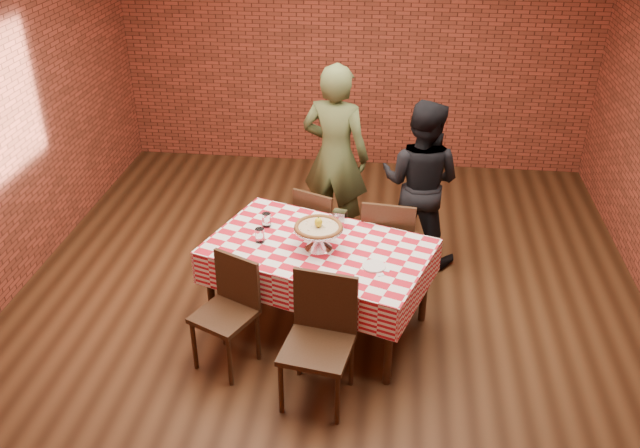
# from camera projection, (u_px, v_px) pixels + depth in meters

# --- Properties ---
(ground) EXTENTS (6.00, 6.00, 0.00)m
(ground) POSITION_uv_depth(u_px,v_px,m) (327.00, 302.00, 5.86)
(ground) COLOR black
(ground) RESTS_ON ground
(back_wall) EXTENTS (5.50, 0.00, 5.50)m
(back_wall) POSITION_uv_depth(u_px,v_px,m) (356.00, 46.00, 7.73)
(back_wall) COLOR maroon
(back_wall) RESTS_ON ground
(table) EXTENTS (1.90, 1.48, 0.75)m
(table) POSITION_uv_depth(u_px,v_px,m) (319.00, 286.00, 5.41)
(table) COLOR #342012
(table) RESTS_ON ground
(tablecloth) EXTENTS (1.95, 1.53, 0.29)m
(tablecloth) POSITION_uv_depth(u_px,v_px,m) (319.00, 261.00, 5.29)
(tablecloth) COLOR red
(tablecloth) RESTS_ON table
(pizza_stand) EXTENTS (0.48, 0.48, 0.17)m
(pizza_stand) POSITION_uv_depth(u_px,v_px,m) (318.00, 238.00, 5.16)
(pizza_stand) COLOR silver
(pizza_stand) RESTS_ON tablecloth
(pizza) EXTENTS (0.46, 0.46, 0.03)m
(pizza) POSITION_uv_depth(u_px,v_px,m) (318.00, 228.00, 5.11)
(pizza) COLOR beige
(pizza) RESTS_ON pizza_stand
(lemon) EXTENTS (0.08, 0.08, 0.08)m
(lemon) POSITION_uv_depth(u_px,v_px,m) (318.00, 222.00, 5.09)
(lemon) COLOR yellow
(lemon) RESTS_ON pizza
(water_glass_left) EXTENTS (0.09, 0.09, 0.12)m
(water_glass_left) POSITION_uv_depth(u_px,v_px,m) (260.00, 235.00, 5.25)
(water_glass_left) COLOR white
(water_glass_left) RESTS_ON tablecloth
(water_glass_right) EXTENTS (0.09, 0.09, 0.12)m
(water_glass_right) POSITION_uv_depth(u_px,v_px,m) (266.00, 220.00, 5.46)
(water_glass_right) COLOR white
(water_glass_right) RESTS_ON tablecloth
(side_plate) EXTENTS (0.22, 0.22, 0.01)m
(side_plate) POSITION_uv_depth(u_px,v_px,m) (374.00, 266.00, 4.96)
(side_plate) COLOR white
(side_plate) RESTS_ON tablecloth
(sweetener_packet_a) EXTENTS (0.06, 0.05, 0.00)m
(sweetener_packet_a) POSITION_uv_depth(u_px,v_px,m) (380.00, 275.00, 4.87)
(sweetener_packet_a) COLOR white
(sweetener_packet_a) RESTS_ON tablecloth
(sweetener_packet_b) EXTENTS (0.06, 0.04, 0.00)m
(sweetener_packet_b) POSITION_uv_depth(u_px,v_px,m) (386.00, 270.00, 4.92)
(sweetener_packet_b) COLOR white
(sweetener_packet_b) RESTS_ON tablecloth
(condiment_caddy) EXTENTS (0.12, 0.11, 0.15)m
(condiment_caddy) POSITION_uv_depth(u_px,v_px,m) (340.00, 219.00, 5.44)
(condiment_caddy) COLOR silver
(condiment_caddy) RESTS_ON tablecloth
(chair_near_left) EXTENTS (0.53, 0.53, 0.88)m
(chair_near_left) POSITION_uv_depth(u_px,v_px,m) (224.00, 317.00, 4.95)
(chair_near_left) COLOR #342012
(chair_near_left) RESTS_ON ground
(chair_near_right) EXTENTS (0.53, 0.53, 0.94)m
(chair_near_right) POSITION_uv_depth(u_px,v_px,m) (317.00, 346.00, 4.62)
(chair_near_right) COLOR #342012
(chair_near_right) RESTS_ON ground
(chair_far_left) EXTENTS (0.51, 0.51, 0.87)m
(chair_far_left) POSITION_uv_depth(u_px,v_px,m) (322.00, 228.00, 6.11)
(chair_far_left) COLOR #342012
(chair_far_left) RESTS_ON ground
(chair_far_right) EXTENTS (0.49, 0.49, 0.93)m
(chair_far_right) POSITION_uv_depth(u_px,v_px,m) (390.00, 242.00, 5.84)
(chair_far_right) COLOR #342012
(chair_far_right) RESTS_ON ground
(diner_olive) EXTENTS (0.74, 0.57, 1.80)m
(diner_olive) POSITION_uv_depth(u_px,v_px,m) (335.00, 156.00, 6.37)
(diner_olive) COLOR #464F2A
(diner_olive) RESTS_ON ground
(diner_black) EXTENTS (0.92, 0.82, 1.57)m
(diner_black) POSITION_uv_depth(u_px,v_px,m) (420.00, 183.00, 6.13)
(diner_black) COLOR black
(diner_black) RESTS_ON ground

